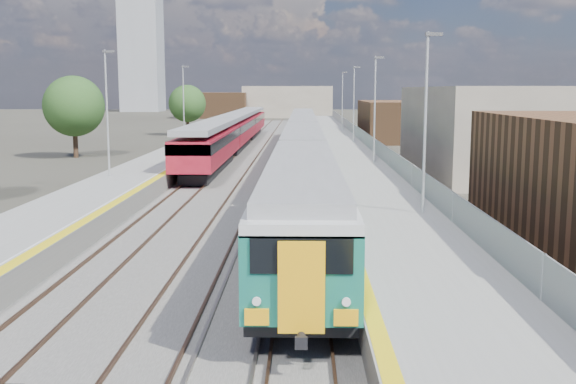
{
  "coord_description": "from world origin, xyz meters",
  "views": [
    {
      "loc": [
        1.53,
        -6.2,
        6.17
      ],
      "look_at": [
        0.94,
        19.94,
        2.2
      ],
      "focal_mm": 42.0,
      "sensor_mm": 36.0,
      "label": 1
    }
  ],
  "objects": [
    {
      "name": "ground",
      "position": [
        0.0,
        50.0,
        0.0
      ],
      "size": [
        320.0,
        320.0,
        0.0
      ],
      "primitive_type": "plane",
      "color": "#47443A",
      "rests_on": "ground"
    },
    {
      "name": "ballast_bed",
      "position": [
        -2.25,
        52.5,
        0.03
      ],
      "size": [
        10.5,
        155.0,
        0.06
      ],
      "primitive_type": "cube",
      "color": "#565451",
      "rests_on": "ground"
    },
    {
      "name": "tracks",
      "position": [
        -1.65,
        54.18,
        0.11
      ],
      "size": [
        8.96,
        160.0,
        0.17
      ],
      "color": "#4C3323",
      "rests_on": "ground"
    },
    {
      "name": "platform_right",
      "position": [
        5.28,
        52.49,
        0.54
      ],
      "size": [
        4.7,
        155.0,
        8.52
      ],
      "color": "slate",
      "rests_on": "ground"
    },
    {
      "name": "platform_left",
      "position": [
        -9.05,
        52.49,
        0.52
      ],
      "size": [
        4.3,
        155.0,
        8.52
      ],
      "color": "slate",
      "rests_on": "ground"
    },
    {
      "name": "buildings",
      "position": [
        -18.12,
        138.6,
        10.7
      ],
      "size": [
        72.0,
        185.5,
        40.0
      ],
      "color": "brown",
      "rests_on": "ground"
    },
    {
      "name": "green_train",
      "position": [
        1.5,
        46.56,
        2.16
      ],
      "size": [
        2.78,
        77.49,
        3.06
      ],
      "color": "black",
      "rests_on": "ground"
    },
    {
      "name": "red_train",
      "position": [
        -5.5,
        63.34,
        2.12
      ],
      "size": [
        2.84,
        57.56,
        3.58
      ],
      "color": "black",
      "rests_on": "ground"
    },
    {
      "name": "tree_b",
      "position": [
        -19.33,
        54.92,
        4.7
      ],
      "size": [
        5.51,
        5.51,
        7.47
      ],
      "color": "#382619",
      "rests_on": "ground"
    },
    {
      "name": "tree_c",
      "position": [
        -14.3,
        85.99,
        4.32
      ],
      "size": [
        5.07,
        5.07,
        6.87
      ],
      "color": "#382619",
      "rests_on": "ground"
    },
    {
      "name": "tree_d",
      "position": [
        23.72,
        68.79,
        3.79
      ],
      "size": [
        4.44,
        4.44,
        6.02
      ],
      "color": "#382619",
      "rests_on": "ground"
    }
  ]
}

